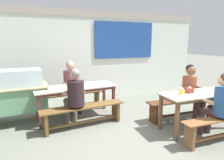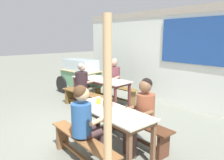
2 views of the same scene
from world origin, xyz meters
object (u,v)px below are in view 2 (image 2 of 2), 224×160
(bench_near_back, at_px, (134,127))
(person_right_near_table, at_px, (142,110))
(dining_table_far, at_px, (100,81))
(soup_bowl, at_px, (98,78))
(condiment_jar, at_px, (99,100))
(wooden_support_post, at_px, (108,122))
(bench_far_back, at_px, (114,91))
(person_near_front, at_px, (86,119))
(tissue_box, at_px, (108,104))
(person_left_back_turned, at_px, (84,82))
(bench_far_front, at_px, (86,98))
(dining_table_near, at_px, (111,115))
(person_center_facing, at_px, (113,77))
(bench_near_front, at_px, (82,147))
(food_cart, at_px, (80,74))

(bench_near_back, xyz_separation_m, person_right_near_table, (0.26, -0.08, 0.42))
(dining_table_far, relative_size, soup_bowl, 11.11)
(condiment_jar, relative_size, wooden_support_post, 0.06)
(bench_far_back, xyz_separation_m, wooden_support_post, (3.21, -2.87, 0.78))
(bench_near_back, height_order, wooden_support_post, wooden_support_post)
(person_near_front, bearing_deg, bench_far_back, 131.84)
(person_near_front, distance_m, tissue_box, 0.59)
(bench_far_back, height_order, person_right_near_table, person_right_near_table)
(bench_far_back, relative_size, wooden_support_post, 0.80)
(person_left_back_turned, bearing_deg, bench_far_front, -18.02)
(dining_table_near, bearing_deg, dining_table_far, 146.19)
(tissue_box, bearing_deg, person_right_near_table, 42.63)
(bench_far_back, bearing_deg, dining_table_near, -41.93)
(person_left_back_turned, distance_m, wooden_support_post, 3.76)
(soup_bowl, bearing_deg, bench_far_front, -77.96)
(person_center_facing, relative_size, tissue_box, 10.47)
(soup_bowl, bearing_deg, condiment_jar, -36.88)
(bench_near_back, bearing_deg, bench_near_front, -90.91)
(tissue_box, xyz_separation_m, condiment_jar, (-0.23, -0.02, 0.01))
(person_near_front, distance_m, soup_bowl, 2.99)
(bench_far_front, xyz_separation_m, wooden_support_post, (3.10, -1.76, 0.77))
(dining_table_far, relative_size, condiment_jar, 15.22)
(bench_near_back, xyz_separation_m, tissue_box, (-0.18, -0.48, 0.51))
(bench_far_back, relative_size, soup_bowl, 10.15)
(dining_table_far, relative_size, person_left_back_turned, 1.51)
(person_center_facing, xyz_separation_m, soup_bowl, (-0.04, -0.52, 0.04))
(wooden_support_post, bearing_deg, tissue_box, 140.71)
(person_left_back_turned, distance_m, person_near_front, 2.74)
(dining_table_near, height_order, wooden_support_post, wooden_support_post)
(dining_table_near, height_order, person_near_front, person_near_front)
(bench_near_front, height_order, person_right_near_table, person_right_near_table)
(person_center_facing, xyz_separation_m, condiment_jar, (1.83, -1.93, 0.08))
(food_cart, bearing_deg, bench_near_front, -31.80)
(bench_far_back, xyz_separation_m, person_center_facing, (0.04, -0.06, 0.45))
(bench_far_back, height_order, person_near_front, person_near_front)
(bench_far_back, bearing_deg, bench_near_front, -48.94)
(food_cart, bearing_deg, person_right_near_table, -17.09)
(dining_table_near, distance_m, bench_far_back, 3.07)
(bench_near_back, height_order, soup_bowl, soup_bowl)
(person_near_front, bearing_deg, person_left_back_turned, 147.64)
(dining_table_near, height_order, bench_far_back, dining_table_near)
(person_left_back_turned, height_order, person_near_front, person_near_front)
(person_left_back_turned, height_order, condiment_jar, person_left_back_turned)
(food_cart, relative_size, person_near_front, 1.49)
(bench_far_front, xyz_separation_m, person_near_front, (2.15, -1.42, 0.42))
(wooden_support_post, bearing_deg, person_center_facing, 138.45)
(dining_table_far, relative_size, bench_near_front, 1.20)
(soup_bowl, bearing_deg, food_cart, 171.02)
(person_center_facing, bearing_deg, person_right_near_table, -30.94)
(person_center_facing, bearing_deg, dining_table_far, -88.17)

